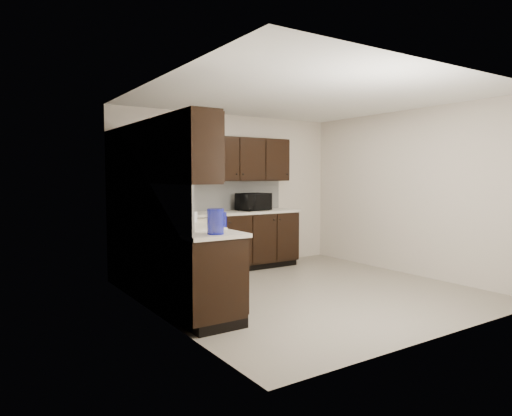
{
  "coord_description": "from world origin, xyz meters",
  "views": [
    {
      "loc": [
        -3.76,
        -4.52,
        1.5
      ],
      "look_at": [
        -0.39,
        0.6,
        1.07
      ],
      "focal_mm": 32.0,
      "sensor_mm": 36.0,
      "label": 1
    }
  ],
  "objects_px": {
    "microwave": "(254,202)",
    "sink": "(188,233)",
    "storage_bin": "(165,217)",
    "toaster_oven": "(148,208)",
    "blue_pitcher": "(216,221)"
  },
  "relations": [
    {
      "from": "microwave",
      "to": "sink",
      "type": "bearing_deg",
      "value": -147.06
    },
    {
      "from": "microwave",
      "to": "storage_bin",
      "type": "bearing_deg",
      "value": -158.5
    },
    {
      "from": "toaster_oven",
      "to": "blue_pitcher",
      "type": "bearing_deg",
      "value": -105.68
    },
    {
      "from": "storage_bin",
      "to": "blue_pitcher",
      "type": "height_order",
      "value": "blue_pitcher"
    },
    {
      "from": "sink",
      "to": "storage_bin",
      "type": "bearing_deg",
      "value": 93.08
    },
    {
      "from": "toaster_oven",
      "to": "storage_bin",
      "type": "distance_m",
      "value": 1.15
    },
    {
      "from": "sink",
      "to": "storage_bin",
      "type": "relative_size",
      "value": 2.01
    },
    {
      "from": "microwave",
      "to": "toaster_oven",
      "type": "distance_m",
      "value": 1.77
    },
    {
      "from": "sink",
      "to": "blue_pitcher",
      "type": "relative_size",
      "value": 3.34
    },
    {
      "from": "microwave",
      "to": "storage_bin",
      "type": "height_order",
      "value": "microwave"
    },
    {
      "from": "sink",
      "to": "microwave",
      "type": "xyz_separation_m",
      "value": [
        1.95,
        1.69,
        0.2
      ]
    },
    {
      "from": "blue_pitcher",
      "to": "storage_bin",
      "type": "bearing_deg",
      "value": 108.49
    },
    {
      "from": "toaster_oven",
      "to": "storage_bin",
      "type": "height_order",
      "value": "toaster_oven"
    },
    {
      "from": "microwave",
      "to": "blue_pitcher",
      "type": "relative_size",
      "value": 2.08
    },
    {
      "from": "toaster_oven",
      "to": "blue_pitcher",
      "type": "relative_size",
      "value": 1.33
    }
  ]
}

